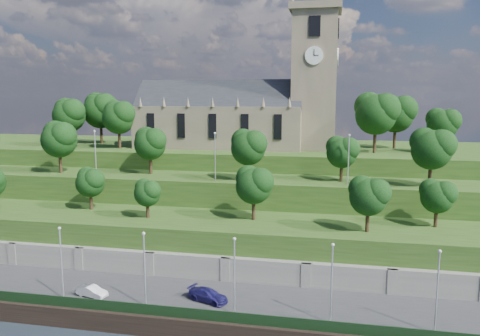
# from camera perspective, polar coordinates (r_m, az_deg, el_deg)

# --- Properties ---
(ground) EXTENTS (320.00, 320.00, 0.00)m
(ground) POSITION_cam_1_polar(r_m,az_deg,el_deg) (52.86, -10.31, -19.53)
(ground) COLOR black
(ground) RESTS_ON ground
(promenade) EXTENTS (160.00, 12.00, 2.00)m
(promenade) POSITION_cam_1_polar(r_m,az_deg,el_deg) (57.44, -8.06, -15.95)
(promenade) COLOR #2D2D30
(promenade) RESTS_ON ground
(quay_wall) EXTENTS (160.00, 0.50, 2.20)m
(quay_wall) POSITION_cam_1_polar(r_m,az_deg,el_deg) (52.31, -10.37, -18.49)
(quay_wall) COLOR black
(quay_wall) RESTS_ON ground
(fence) EXTENTS (160.00, 0.10, 1.20)m
(fence) POSITION_cam_1_polar(r_m,az_deg,el_deg) (52.19, -10.14, -16.72)
(fence) COLOR black
(fence) RESTS_ON promenade
(retaining_wall) EXTENTS (160.00, 2.10, 5.00)m
(retaining_wall) POSITION_cam_1_polar(r_m,az_deg,el_deg) (62.06, -6.23, -12.48)
(retaining_wall) COLOR slate
(retaining_wall) RESTS_ON ground
(embankment_lower) EXTENTS (160.00, 12.00, 8.00)m
(embankment_lower) POSITION_cam_1_polar(r_m,az_deg,el_deg) (66.99, -4.68, -9.48)
(embankment_lower) COLOR #274517
(embankment_lower) RESTS_ON ground
(embankment_upper) EXTENTS (160.00, 10.00, 12.00)m
(embankment_upper) POSITION_cam_1_polar(r_m,az_deg,el_deg) (76.64, -2.44, -5.55)
(embankment_upper) COLOR #274517
(embankment_upper) RESTS_ON ground
(hilltop) EXTENTS (160.00, 32.00, 15.00)m
(hilltop) POSITION_cam_1_polar(r_m,az_deg,el_deg) (96.38, 0.52, -1.66)
(hilltop) COLOR #274517
(hilltop) RESTS_ON ground
(church) EXTENTS (38.60, 12.35, 27.60)m
(church) POSITION_cam_1_polar(r_m,az_deg,el_deg) (90.73, 0.55, 7.24)
(church) COLOR #6E614D
(church) RESTS_ON hilltop
(trees_lower) EXTENTS (67.78, 8.52, 7.49)m
(trees_lower) POSITION_cam_1_polar(r_m,az_deg,el_deg) (64.36, -3.43, -2.29)
(trees_lower) COLOR black
(trees_lower) RESTS_ON embankment_lower
(trees_upper) EXTENTS (65.55, 8.49, 8.85)m
(trees_upper) POSITION_cam_1_polar(r_m,az_deg,el_deg) (73.43, -1.68, 3.00)
(trees_upper) COLOR black
(trees_upper) RESTS_ON embankment_upper
(trees_hilltop) EXTENTS (76.90, 16.52, 10.73)m
(trees_hilltop) POSITION_cam_1_polar(r_m,az_deg,el_deg) (89.84, -0.66, 6.76)
(trees_hilltop) COLOR black
(trees_hilltop) RESTS_ON hilltop
(lamp_posts_promenade) EXTENTS (60.36, 0.36, 8.50)m
(lamp_posts_promenade) POSITION_cam_1_polar(r_m,az_deg,el_deg) (52.87, -11.57, -11.40)
(lamp_posts_promenade) COLOR #B2B2B7
(lamp_posts_promenade) RESTS_ON promenade
(lamp_posts_upper) EXTENTS (40.36, 0.36, 7.51)m
(lamp_posts_upper) POSITION_cam_1_polar(r_m,az_deg,el_deg) (71.86, -3.06, 1.90)
(lamp_posts_upper) COLOR #B2B2B7
(lamp_posts_upper) RESTS_ON embankment_upper
(car_middle) EXTENTS (4.02, 2.21, 1.25)m
(car_middle) POSITION_cam_1_polar(r_m,az_deg,el_deg) (58.36, -17.60, -14.14)
(car_middle) COLOR silver
(car_middle) RESTS_ON promenade
(car_right) EXTENTS (5.18, 3.55, 1.39)m
(car_right) POSITION_cam_1_polar(r_m,az_deg,el_deg) (54.78, -3.91, -15.21)
(car_right) COLOR #1A164E
(car_right) RESTS_ON promenade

